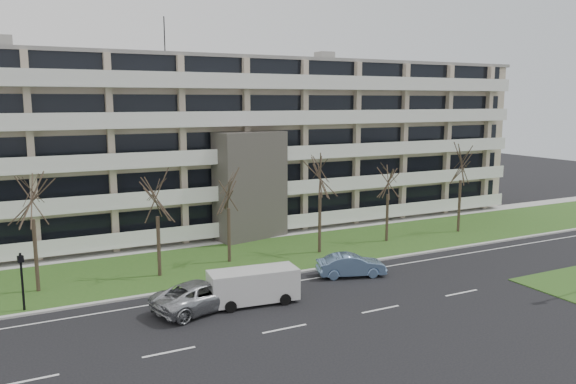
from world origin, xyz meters
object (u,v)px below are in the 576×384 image
silver_pickup (203,295)px  white_van (254,283)px  blue_sedan (351,265)px  pedestrian_signal (22,274)px

silver_pickup → white_van: white_van is taller
blue_sedan → pedestrian_signal: bearing=98.8°
silver_pickup → pedestrian_signal: size_ratio=1.76×
blue_sedan → pedestrian_signal: size_ratio=1.36×
white_van → pedestrian_signal: pedestrian_signal is taller
blue_sedan → pedestrian_signal: 19.90m
white_van → pedestrian_signal: (-11.92, 4.60, 0.92)m
silver_pickup → white_van: 2.99m
silver_pickup → pedestrian_signal: bearing=49.4°
silver_pickup → blue_sedan: bearing=-99.0°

